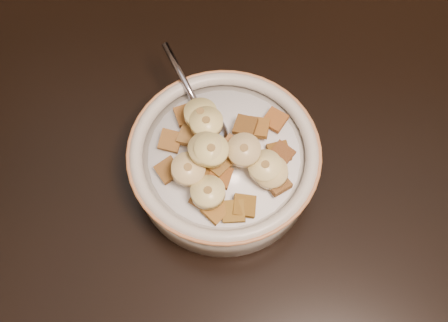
# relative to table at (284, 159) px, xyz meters

# --- Properties ---
(floor) EXTENTS (4.00, 4.50, 0.10)m
(floor) POSITION_rel_table_xyz_m (0.00, 0.00, -0.78)
(floor) COLOR #422816
(floor) RESTS_ON ground
(table) EXTENTS (1.42, 0.94, 0.04)m
(table) POSITION_rel_table_xyz_m (0.00, 0.00, 0.00)
(table) COLOR black
(table) RESTS_ON floor
(cereal_bowl) EXTENTS (0.18, 0.18, 0.04)m
(cereal_bowl) POSITION_rel_table_xyz_m (-0.06, -0.03, 0.04)
(cereal_bowl) COLOR #BEB6A7
(cereal_bowl) RESTS_ON table
(milk) EXTENTS (0.15, 0.15, 0.00)m
(milk) POSITION_rel_table_xyz_m (-0.06, -0.03, 0.06)
(milk) COLOR white
(milk) RESTS_ON cereal_bowl
(spoon) EXTENTS (0.05, 0.05, 0.01)m
(spoon) POSITION_rel_table_xyz_m (-0.08, -0.01, 0.07)
(spoon) COLOR #999CAF
(spoon) RESTS_ON cereal_bowl
(cereal_square_0) EXTENTS (0.03, 0.03, 0.01)m
(cereal_square_0) POSITION_rel_table_xyz_m (-0.06, -0.09, 0.07)
(cereal_square_0) COLOR #8E5718
(cereal_square_0) RESTS_ON milk
(cereal_square_1) EXTENTS (0.02, 0.02, 0.01)m
(cereal_square_1) POSITION_rel_table_xyz_m (-0.11, -0.03, 0.07)
(cereal_square_1) COLOR brown
(cereal_square_1) RESTS_ON milk
(cereal_square_2) EXTENTS (0.02, 0.02, 0.01)m
(cereal_square_2) POSITION_rel_table_xyz_m (-0.08, -0.04, 0.08)
(cereal_square_2) COLOR brown
(cereal_square_2) RESTS_ON milk
(cereal_square_3) EXTENTS (0.03, 0.03, 0.01)m
(cereal_square_3) POSITION_rel_table_xyz_m (-0.07, -0.05, 0.08)
(cereal_square_3) COLOR brown
(cereal_square_3) RESTS_ON milk
(cereal_square_4) EXTENTS (0.02, 0.02, 0.01)m
(cereal_square_4) POSITION_rel_table_xyz_m (-0.05, -0.09, 0.07)
(cereal_square_4) COLOR brown
(cereal_square_4) RESTS_ON milk
(cereal_square_5) EXTENTS (0.02, 0.02, 0.01)m
(cereal_square_5) POSITION_rel_table_xyz_m (-0.06, -0.06, 0.08)
(cereal_square_5) COLOR brown
(cereal_square_5) RESTS_ON milk
(cereal_square_6) EXTENTS (0.03, 0.03, 0.01)m
(cereal_square_6) POSITION_rel_table_xyz_m (-0.01, -0.03, 0.07)
(cereal_square_6) COLOR brown
(cereal_square_6) RESTS_ON milk
(cereal_square_7) EXTENTS (0.02, 0.02, 0.01)m
(cereal_square_7) POSITION_rel_table_xyz_m (-0.03, -0.01, 0.07)
(cereal_square_7) COLOR brown
(cereal_square_7) RESTS_ON milk
(cereal_square_8) EXTENTS (0.02, 0.02, 0.01)m
(cereal_square_8) POSITION_rel_table_xyz_m (-0.08, -0.01, 0.07)
(cereal_square_8) COLOR olive
(cereal_square_8) RESTS_ON milk
(cereal_square_9) EXTENTS (0.03, 0.03, 0.01)m
(cereal_square_9) POSITION_rel_table_xyz_m (-0.02, 0.01, 0.07)
(cereal_square_9) COLOR brown
(cereal_square_9) RESTS_ON milk
(cereal_square_10) EXTENTS (0.03, 0.03, 0.01)m
(cereal_square_10) POSITION_rel_table_xyz_m (-0.07, -0.06, 0.08)
(cereal_square_10) COLOR brown
(cereal_square_10) RESTS_ON milk
(cereal_square_11) EXTENTS (0.03, 0.03, 0.01)m
(cereal_square_11) POSITION_rel_table_xyz_m (-0.01, -0.03, 0.07)
(cereal_square_11) COLOR brown
(cereal_square_11) RESTS_ON milk
(cereal_square_12) EXTENTS (0.02, 0.02, 0.01)m
(cereal_square_12) POSITION_rel_table_xyz_m (-0.10, -0.02, 0.07)
(cereal_square_12) COLOR olive
(cereal_square_12) RESTS_ON milk
(cereal_square_13) EXTENTS (0.02, 0.02, 0.01)m
(cereal_square_13) POSITION_rel_table_xyz_m (-0.02, -0.05, 0.07)
(cereal_square_13) COLOR olive
(cereal_square_13) RESTS_ON milk
(cereal_square_14) EXTENTS (0.03, 0.03, 0.01)m
(cereal_square_14) POSITION_rel_table_xyz_m (-0.10, 0.00, 0.07)
(cereal_square_14) COLOR brown
(cereal_square_14) RESTS_ON milk
(cereal_square_15) EXTENTS (0.02, 0.02, 0.01)m
(cereal_square_15) POSITION_rel_table_xyz_m (-0.08, -0.03, 0.08)
(cereal_square_15) COLOR brown
(cereal_square_15) RESTS_ON milk
(cereal_square_16) EXTENTS (0.03, 0.03, 0.01)m
(cereal_square_16) POSITION_rel_table_xyz_m (-0.05, -0.04, 0.09)
(cereal_square_16) COLOR brown
(cereal_square_16) RESTS_ON milk
(cereal_square_17) EXTENTS (0.03, 0.03, 0.01)m
(cereal_square_17) POSITION_rel_table_xyz_m (-0.11, -0.06, 0.07)
(cereal_square_17) COLOR brown
(cereal_square_17) RESTS_ON milk
(cereal_square_18) EXTENTS (0.02, 0.02, 0.01)m
(cereal_square_18) POSITION_rel_table_xyz_m (-0.04, -0.09, 0.07)
(cereal_square_18) COLOR brown
(cereal_square_18) RESTS_ON milk
(cereal_square_19) EXTENTS (0.03, 0.03, 0.01)m
(cereal_square_19) POSITION_rel_table_xyz_m (-0.07, -0.08, 0.07)
(cereal_square_19) COLOR brown
(cereal_square_19) RESTS_ON milk
(cereal_square_20) EXTENTS (0.02, 0.02, 0.01)m
(cereal_square_20) POSITION_rel_table_xyz_m (-0.04, -0.01, 0.08)
(cereal_square_20) COLOR brown
(cereal_square_20) RESTS_ON milk
(cereal_square_21) EXTENTS (0.03, 0.03, 0.01)m
(cereal_square_21) POSITION_rel_table_xyz_m (-0.01, -0.06, 0.07)
(cereal_square_21) COLOR brown
(cereal_square_21) RESTS_ON milk
(banana_slice_0) EXTENTS (0.04, 0.04, 0.01)m
(banana_slice_0) POSITION_rel_table_xyz_m (-0.04, -0.04, 0.09)
(banana_slice_0) COLOR #D2B979
(banana_slice_0) RESTS_ON milk
(banana_slice_1) EXTENTS (0.04, 0.04, 0.01)m
(banana_slice_1) POSITION_rel_table_xyz_m (-0.08, -0.02, 0.09)
(banana_slice_1) COLOR #D6CC88
(banana_slice_1) RESTS_ON milk
(banana_slice_2) EXTENTS (0.04, 0.04, 0.01)m
(banana_slice_2) POSITION_rel_table_xyz_m (-0.09, -0.01, 0.09)
(banana_slice_2) COLOR #DDD378
(banana_slice_2) RESTS_ON milk
(banana_slice_3) EXTENTS (0.04, 0.04, 0.01)m
(banana_slice_3) POSITION_rel_table_xyz_m (-0.02, -0.05, 0.08)
(banana_slice_3) COLOR beige
(banana_slice_3) RESTS_ON milk
(banana_slice_4) EXTENTS (0.04, 0.04, 0.01)m
(banana_slice_4) POSITION_rel_table_xyz_m (-0.09, -0.06, 0.09)
(banana_slice_4) COLOR tan
(banana_slice_4) RESTS_ON milk
(banana_slice_5) EXTENTS (0.04, 0.04, 0.01)m
(banana_slice_5) POSITION_rel_table_xyz_m (-0.08, -0.05, 0.10)
(banana_slice_5) COLOR tan
(banana_slice_5) RESTS_ON milk
(banana_slice_6) EXTENTS (0.04, 0.04, 0.02)m
(banana_slice_6) POSITION_rel_table_xyz_m (-0.02, -0.05, 0.08)
(banana_slice_6) COLOR #CDB685
(banana_slice_6) RESTS_ON milk
(banana_slice_7) EXTENTS (0.04, 0.04, 0.01)m
(banana_slice_7) POSITION_rel_table_xyz_m (-0.07, -0.08, 0.08)
(banana_slice_7) COLOR #EBE086
(banana_slice_7) RESTS_ON milk
(banana_slice_8) EXTENTS (0.04, 0.04, 0.01)m
(banana_slice_8) POSITION_rel_table_xyz_m (-0.07, -0.05, 0.10)
(banana_slice_8) COLOR #DFCC85
(banana_slice_8) RESTS_ON milk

